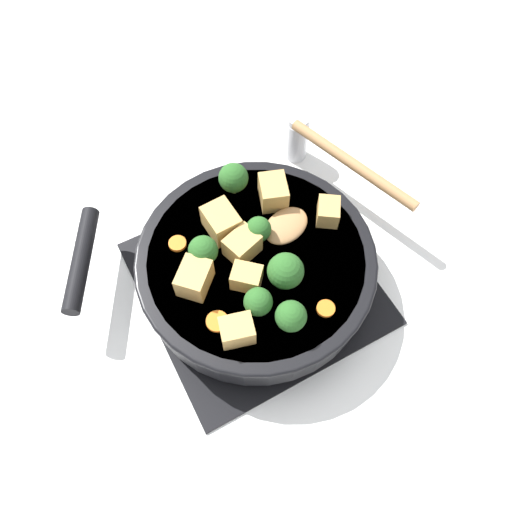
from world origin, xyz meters
The scene contains 21 objects.
ground_plane centered at (0.00, 0.00, 0.00)m, with size 2.40×2.40×0.00m, color white.
front_burner_grate centered at (0.00, 0.00, 0.01)m, with size 0.31×0.31×0.03m.
skillet_pan centered at (0.00, 0.00, 0.06)m, with size 0.41×0.35×0.06m.
wooden_spoon centered at (-0.13, -0.04, 0.09)m, with size 0.22×0.21×0.02m.
tofu_cube_center_large centered at (0.03, 0.03, 0.10)m, with size 0.04×0.03×0.03m, color tan.
tofu_cube_near_handle centered at (0.09, 0.00, 0.10)m, with size 0.04×0.04×0.04m, color tan.
tofu_cube_east_chunk centered at (-0.11, -0.01, 0.10)m, with size 0.04×0.03×0.03m, color tan.
tofu_cube_west_chunk centered at (0.02, -0.06, 0.10)m, with size 0.05×0.04×0.04m, color tan.
tofu_cube_back_piece centered at (0.07, 0.09, 0.10)m, with size 0.04×0.03×0.03m, color tan.
tofu_cube_front_piece centered at (0.01, -0.01, 0.10)m, with size 0.04×0.03×0.03m, color tan.
tofu_cube_mid_small centered at (-0.06, -0.07, 0.10)m, with size 0.04×0.04×0.04m, color tan.
broccoli_floret_near_spoon centered at (-0.02, -0.02, 0.11)m, with size 0.03×0.03×0.04m.
broccoli_floret_center_top centered at (-0.01, 0.05, 0.11)m, with size 0.05×0.05×0.05m.
broccoli_floret_east_rim centered at (0.01, 0.10, 0.11)m, with size 0.04×0.04×0.05m.
broccoli_floret_west_rim centered at (-0.02, -0.11, 0.11)m, with size 0.04×0.04×0.05m.
broccoli_floret_north_edge centered at (0.03, 0.07, 0.11)m, with size 0.04×0.04×0.04m.
broccoli_floret_south_cluster centered at (0.06, -0.03, 0.11)m, with size 0.04×0.04×0.05m.
carrot_slice_orange_thin centered at (0.08, -0.06, 0.08)m, with size 0.02×0.02×0.01m, color orange.
carrot_slice_near_center centered at (0.09, 0.06, 0.08)m, with size 0.03×0.03×0.01m, color orange.
carrot_slice_edge_slice centered at (-0.04, 0.11, 0.08)m, with size 0.02×0.02×0.01m, color orange.
salt_shaker centered at (-0.17, -0.18, 0.04)m, with size 0.04×0.04×0.09m.
Camera 1 is at (0.15, 0.28, 0.65)m, focal length 35.00 mm.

